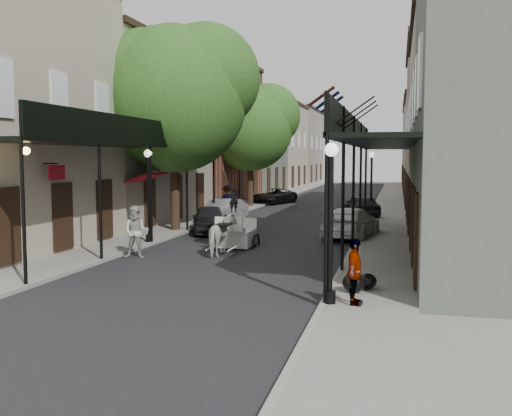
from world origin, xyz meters
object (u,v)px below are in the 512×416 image
Objects in this scene: tree_near at (183,93)px; car_left_near at (210,219)px; horse at (223,235)px; car_right_far at (361,206)px; pedestrian_sidewalk_right at (355,272)px; car_left_mid at (223,211)px; pedestrian_sidewalk_left at (227,200)px; car_left_far at (274,196)px; lamppost_right_near at (331,221)px; carriage at (239,222)px; tree_far at (256,125)px; pedestrian_walking at (136,232)px; lamppost_right_far at (371,183)px; car_right_near at (351,223)px; lamppost_left at (149,194)px.

tree_near reaches higher than car_left_near.
horse is 15.25m from car_right_far.
pedestrian_sidewalk_right is 0.40× the size of car_left_mid.
pedestrian_sidewalk_left is 9.72m from car_left_far.
car_left_near is at bearing 36.41° from pedestrian_sidewalk_right.
lamppost_right_near reaches higher than car_left_near.
carriage is 21.15m from car_left_far.
tree_far is 21.73m from pedestrian_walking.
pedestrian_walking is 0.48× the size of car_left_mid.
carriage is 4.46m from pedestrian_walking.
pedestrian_walking is 1.20× the size of pedestrian_sidewalk_right.
car_right_near is (-0.50, -7.93, -1.39)m from lamppost_right_far.
lamppost_left is (-8.20, 8.00, 0.00)m from lamppost_right_near.
pedestrian_sidewalk_left is at bearing -7.45° from car_right_far.
tree_far is 10.65m from car_right_far.
tree_far is 16.95m from car_right_near.
carriage reaches higher than car_left_near.
pedestrian_walking is at bearing 80.48° from pedestrian_sidewalk_left.
lamppost_right_far reaches higher than pedestrian_walking.
tree_far is 2.04× the size of car_left_far.
horse is at bearing 126.03° from lamppost_right_near.
pedestrian_walking reaches higher than pedestrian_sidewalk_right.
car_left_far is at bearing 104.64° from lamppost_right_near.
pedestrian_walking is (-7.34, 5.04, -1.13)m from lamppost_right_near.
pedestrian_walking is at bearing -116.12° from lamppost_right_far.
lamppost_right_far is at bearing -84.90° from car_right_near.
tree_near is at bearing 7.92° from car_right_near.
tree_near reaches higher than lamppost_right_near.
lamppost_left is at bearing 36.57° from car_right_near.
pedestrian_walking is 1.06× the size of pedestrian_sidewalk_left.
tree_near is at bearing -71.85° from car_left_far.
pedestrian_walking is at bearing 23.36° from horse.
tree_far is at bearing 101.30° from carriage.
car_left_near is at bearing 86.96° from pedestrian_sidewalk_left.
lamppost_right_far is 2.15× the size of pedestrian_sidewalk_left.
pedestrian_sidewalk_left reaches higher than car_left_far.
lamppost_right_near is at bearing -90.00° from lamppost_right_far.
tree_near is 2.53× the size of car_left_near.
pedestrian_sidewalk_right is (9.07, -19.79, -0.10)m from pedestrian_sidewalk_left.
tree_near reaches higher than tree_far.
carriage is 0.64× the size of car_left_near.
car_left_near is (1.21, 3.97, -1.40)m from lamppost_left.
car_right_near is (6.84, 7.03, -0.25)m from pedestrian_walking.
lamppost_right_near is 8.97m from pedestrian_walking.
pedestrian_sidewalk_left is (-3.94, 13.51, 0.25)m from horse.
car_left_near is (-7.55, 11.97, -0.23)m from pedestrian_sidewalk_right.
pedestrian_sidewalk_right is at bearing -88.38° from lamppost_right_far.
pedestrian_sidewalk_left is (-3.92, 11.24, 0.04)m from carriage.
pedestrian_walking is (1.01, -21.14, -4.92)m from tree_far.
pedestrian_sidewalk_left is at bearing -91.48° from tree_far.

